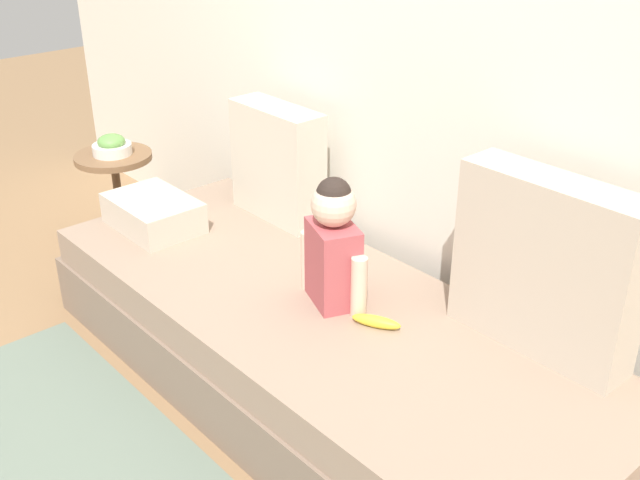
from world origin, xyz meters
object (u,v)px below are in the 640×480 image
at_px(toddler, 333,243).
at_px(fruit_bowl, 112,146).
at_px(side_table, 116,176).
at_px(throw_pillow_left, 278,163).
at_px(banana, 376,322).
at_px(folded_blanket, 153,213).
at_px(couch, 317,348).
at_px(throw_pillow_right, 546,266).

relative_size(toddler, fruit_bowl, 2.48).
xyz_separation_m(side_table, fruit_bowl, (0.00, 0.00, 0.16)).
relative_size(throw_pillow_left, banana, 2.87).
bearing_deg(fruit_bowl, folded_blanket, -14.14).
bearing_deg(side_table, toddler, -0.15).
bearing_deg(fruit_bowl, throw_pillow_left, 18.36).
xyz_separation_m(couch, banana, (0.25, 0.04, 0.22)).
bearing_deg(side_table, couch, -1.89).
distance_m(toddler, side_table, 1.61).
distance_m(couch, toddler, 0.43).
relative_size(couch, banana, 14.02).
relative_size(toddler, banana, 2.74).
bearing_deg(fruit_bowl, throw_pillow_right, 7.75).
xyz_separation_m(throw_pillow_left, fruit_bowl, (-0.91, -0.30, -0.10)).
bearing_deg(throw_pillow_right, side_table, -172.25).
bearing_deg(couch, folded_blanket, -172.90).
height_order(couch, throw_pillow_right, throw_pillow_right).
bearing_deg(folded_blanket, throw_pillow_left, 61.29).
distance_m(toddler, fruit_bowl, 1.60).
height_order(couch, side_table, side_table).
relative_size(throw_pillow_left, throw_pillow_right, 0.83).
height_order(throw_pillow_left, side_table, throw_pillow_left).
xyz_separation_m(couch, fruit_bowl, (-1.57, 0.05, 0.34)).
distance_m(couch, banana, 0.33).
distance_m(throw_pillow_left, toddler, 0.75).
bearing_deg(banana, toddler, 178.80).
bearing_deg(folded_blanket, throw_pillow_right, 16.62).
bearing_deg(throw_pillow_right, folded_blanket, -163.38).
xyz_separation_m(banana, folded_blanket, (-1.16, -0.16, 0.05)).
height_order(toddler, side_table, toddler).
bearing_deg(fruit_bowl, side_table, -178.21).
height_order(throw_pillow_right, banana, throw_pillow_right).
relative_size(couch, side_table, 4.81).
relative_size(throw_pillow_right, side_table, 1.19).
bearing_deg(side_table, fruit_bowl, 1.79).
bearing_deg(banana, fruit_bowl, 179.72).
height_order(couch, throw_pillow_left, throw_pillow_left).
height_order(toddler, fruit_bowl, toddler).
relative_size(throw_pillow_right, banana, 3.48).
distance_m(couch, throw_pillow_left, 0.87).
xyz_separation_m(toddler, folded_blanket, (-0.94, -0.16, -0.16)).
bearing_deg(folded_blanket, toddler, 9.71).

